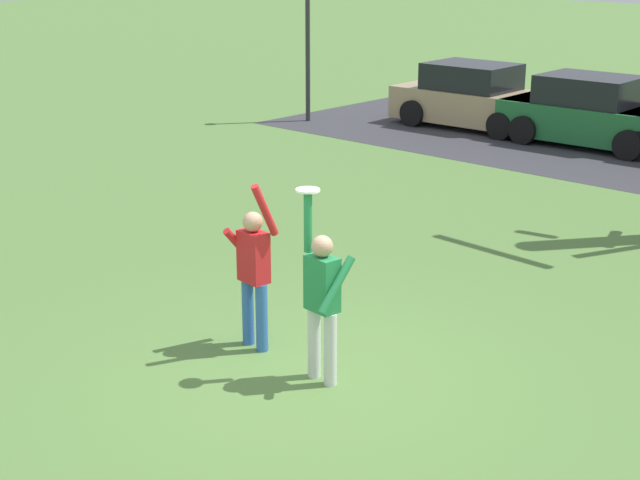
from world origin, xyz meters
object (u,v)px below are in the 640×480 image
Objects in this scene: person_defender at (254,268)px; lamppost_by_lot at (308,20)px; parked_car_green at (592,114)px; parked_car_tan at (474,98)px; person_catcher at (322,296)px; frisbee_disc at (308,190)px.

lamppost_by_lot is at bearing 136.66° from person_defender.
parked_car_tan is at bearing 178.44° from parked_car_green.
person_catcher is 8.08× the size of frisbee_disc.
lamppost_by_lot reaches higher than frisbee_disc.
parked_car_green is (-2.50, 13.05, -0.25)m from person_defender.
parked_car_tan is 1.00× the size of parked_car_green.
parked_car_tan and parked_car_green have the same top height.
lamppost_by_lot is at bearing -150.57° from parked_car_tan.
lamppost_by_lot reaches higher than parked_car_green.
parked_car_green is (-3.45, 13.14, -1.37)m from frisbee_disc.
frisbee_disc is (0.95, -0.10, 1.11)m from person_defender.
person_defender is 1.46m from frisbee_disc.
frisbee_disc is 0.06× the size of parked_car_green.
lamppost_by_lot is (-3.66, -2.20, 1.86)m from parked_car_tan.
parked_car_green is at bearing 104.72° from frisbee_disc.
frisbee_disc reaches higher than person_catcher.
parked_car_green is at bearing -1.56° from parked_car_tan.
person_defender is 0.49× the size of parked_car_tan.
parked_car_green is 0.97× the size of lamppost_by_lot.
person_catcher is 1.18m from person_defender.
person_defender is 13.29m from parked_car_green.
person_catcher is at bearing -5.83° from frisbee_disc.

